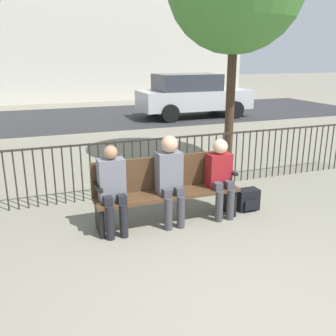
{
  "coord_description": "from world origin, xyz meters",
  "views": [
    {
      "loc": [
        -1.71,
        -2.37,
        2.26
      ],
      "look_at": [
        0.0,
        2.18,
        0.8
      ],
      "focal_mm": 40.0,
      "sensor_mm": 36.0,
      "label": 1
    }
  ],
  "objects_px": {
    "seated_person_2": "(220,174)",
    "park_bench": "(166,187)",
    "backpack": "(247,200)",
    "parked_car_0": "(192,95)",
    "seated_person_1": "(170,175)",
    "seated_person_0": "(113,186)"
  },
  "relations": [
    {
      "from": "seated_person_2",
      "to": "backpack",
      "type": "distance_m",
      "value": 0.71
    },
    {
      "from": "seated_person_1",
      "to": "seated_person_2",
      "type": "xyz_separation_m",
      "value": [
        0.76,
        -0.01,
        -0.06
      ]
    },
    {
      "from": "seated_person_1",
      "to": "backpack",
      "type": "distance_m",
      "value": 1.39
    },
    {
      "from": "seated_person_0",
      "to": "seated_person_1",
      "type": "xyz_separation_m",
      "value": [
        0.79,
        0.0,
        0.05
      ]
    },
    {
      "from": "park_bench",
      "to": "seated_person_2",
      "type": "relative_size",
      "value": 1.78
    },
    {
      "from": "seated_person_0",
      "to": "parked_car_0",
      "type": "bearing_deg",
      "value": 59.92
    },
    {
      "from": "seated_person_1",
      "to": "seated_person_2",
      "type": "relative_size",
      "value": 1.09
    },
    {
      "from": "park_bench",
      "to": "backpack",
      "type": "bearing_deg",
      "value": -4.05
    },
    {
      "from": "park_bench",
      "to": "seated_person_1",
      "type": "height_order",
      "value": "seated_person_1"
    },
    {
      "from": "parked_car_0",
      "to": "backpack",
      "type": "bearing_deg",
      "value": -108.75
    },
    {
      "from": "seated_person_0",
      "to": "parked_car_0",
      "type": "distance_m",
      "value": 9.93
    },
    {
      "from": "seated_person_0",
      "to": "seated_person_1",
      "type": "height_order",
      "value": "seated_person_1"
    },
    {
      "from": "parked_car_0",
      "to": "seated_person_2",
      "type": "bearing_deg",
      "value": -111.68
    },
    {
      "from": "seated_person_0",
      "to": "seated_person_1",
      "type": "relative_size",
      "value": 0.95
    },
    {
      "from": "park_bench",
      "to": "parked_car_0",
      "type": "height_order",
      "value": "parked_car_0"
    },
    {
      "from": "seated_person_1",
      "to": "parked_car_0",
      "type": "bearing_deg",
      "value": 64.04
    },
    {
      "from": "seated_person_2",
      "to": "parked_car_0",
      "type": "relative_size",
      "value": 0.27
    },
    {
      "from": "seated_person_1",
      "to": "seated_person_2",
      "type": "bearing_deg",
      "value": -0.46
    },
    {
      "from": "seated_person_2",
      "to": "park_bench",
      "type": "bearing_deg",
      "value": 170.16
    },
    {
      "from": "park_bench",
      "to": "parked_car_0",
      "type": "relative_size",
      "value": 0.49
    },
    {
      "from": "backpack",
      "to": "seated_person_1",
      "type": "bearing_deg",
      "value": -178.32
    },
    {
      "from": "backpack",
      "to": "parked_car_0",
      "type": "distance_m",
      "value": 9.05
    }
  ]
}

